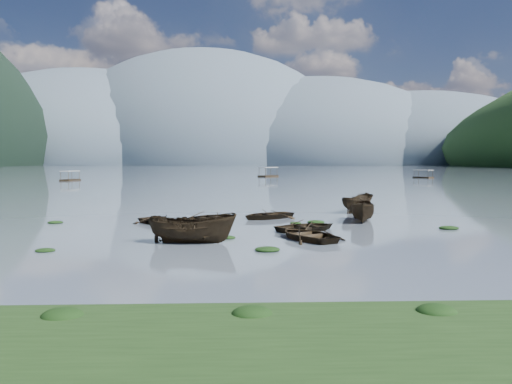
{
  "coord_description": "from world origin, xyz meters",
  "views": [
    {
      "loc": [
        -1.38,
        -25.08,
        4.23
      ],
      "look_at": [
        0.0,
        12.0,
        2.0
      ],
      "focal_mm": 35.0,
      "sensor_mm": 36.0,
      "label": 1
    }
  ],
  "objects_px": {
    "rowboat_0": "(181,227)",
    "pontoon_left": "(70,181)",
    "rowboat_3": "(308,239)",
    "pontoon_centre": "(268,177)"
  },
  "relations": [
    {
      "from": "rowboat_0",
      "to": "rowboat_3",
      "type": "xyz_separation_m",
      "value": [
        7.51,
        -5.53,
        0.0
      ]
    },
    {
      "from": "rowboat_0",
      "to": "rowboat_3",
      "type": "relative_size",
      "value": 0.93
    },
    {
      "from": "rowboat_0",
      "to": "pontoon_centre",
      "type": "bearing_deg",
      "value": 70.71
    },
    {
      "from": "rowboat_0",
      "to": "pontoon_centre",
      "type": "height_order",
      "value": "pontoon_centre"
    },
    {
      "from": "pontoon_left",
      "to": "pontoon_centre",
      "type": "xyz_separation_m",
      "value": [
        47.18,
        28.96,
        0.0
      ]
    },
    {
      "from": "pontoon_left",
      "to": "pontoon_centre",
      "type": "distance_m",
      "value": 55.36
    },
    {
      "from": "rowboat_3",
      "to": "pontoon_centre",
      "type": "xyz_separation_m",
      "value": [
        5.09,
        117.35,
        0.0
      ]
    },
    {
      "from": "rowboat_0",
      "to": "pontoon_left",
      "type": "xyz_separation_m",
      "value": [
        -34.58,
        82.87,
        0.0
      ]
    },
    {
      "from": "rowboat_0",
      "to": "pontoon_centre",
      "type": "xyz_separation_m",
      "value": [
        12.6,
        111.82,
        0.0
      ]
    },
    {
      "from": "rowboat_3",
      "to": "pontoon_centre",
      "type": "bearing_deg",
      "value": -120.23
    }
  ]
}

